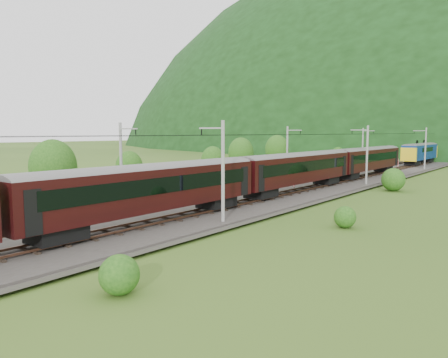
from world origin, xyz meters
The scene contains 14 objects.
ground centered at (0.00, 0.00, 0.00)m, with size 600.00×600.00×0.00m, color #335319.
railbed centered at (0.00, 10.00, 0.15)m, with size 14.00×220.00×0.30m, color #38332D.
track_left centered at (-2.40, 10.00, 0.37)m, with size 2.40×220.00×0.27m.
track_right centered at (2.40, 10.00, 0.37)m, with size 2.40×220.00×0.27m.
catenary_left centered at (-6.12, 32.00, 4.50)m, with size 2.54×192.28×8.00m.
catenary_right centered at (6.12, 32.00, 4.50)m, with size 2.54×192.28×8.00m.
overhead_wires centered at (0.00, 10.00, 7.10)m, with size 4.83×198.00×0.03m.
mountain_ridge centered at (-120.00, 300.00, 0.00)m, with size 336.00×280.00×132.00m, color black.
train centered at (2.40, 19.58, 3.67)m, with size 3.11×124.56×5.42m.
hazard_post_near centered at (0.03, 22.94, 1.11)m, with size 0.17×0.17×1.63m, color red.
hazard_post_far centered at (0.34, 67.02, 1.12)m, with size 0.18×0.18×1.65m, color red.
signal centered at (-3.87, 69.22, 1.63)m, with size 0.25×0.25×2.26m.
vegetation_left centered at (-14.25, 8.52, 2.71)m, with size 13.01×146.99×6.87m.
vegetation_right centered at (11.34, 11.64, 1.07)m, with size 6.24×92.74×2.61m.
Camera 1 is at (27.19, -26.95, 7.36)m, focal length 35.00 mm.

